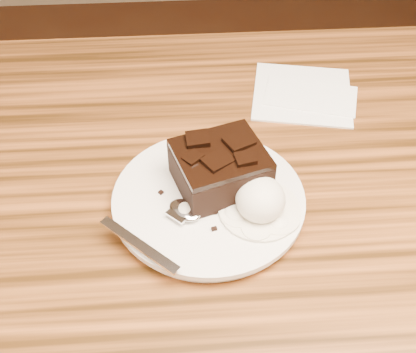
{
  "coord_description": "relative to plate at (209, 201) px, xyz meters",
  "views": [
    {
      "loc": [
        -0.12,
        -0.39,
        1.21
      ],
      "look_at": [
        -0.1,
        0.02,
        0.79
      ],
      "focal_mm": 44.87,
      "sensor_mm": 36.0,
      "label": 1
    }
  ],
  "objects": [
    {
      "name": "spoon",
      "position": [
        -0.03,
        -0.03,
        0.01
      ],
      "size": [
        0.14,
        0.13,
        0.01
      ],
      "primitive_type": null,
      "rotation": [
        0.0,
        0.0,
        0.83
      ],
      "color": "silver",
      "rests_on": "plate"
    },
    {
      "name": "crumb_c",
      "position": [
        0.0,
        -0.05,
        0.01
      ],
      "size": [
        0.01,
        0.01,
        0.0
      ],
      "primitive_type": "cube",
      "rotation": [
        0.0,
        0.0,
        0.24
      ],
      "color": "black",
      "rests_on": "plate"
    },
    {
      "name": "crumb_d",
      "position": [
        0.0,
        -0.03,
        0.01
      ],
      "size": [
        0.01,
        0.01,
        0.0
      ],
      "primitive_type": "cube",
      "rotation": [
        0.0,
        0.0,
        0.09
      ],
      "color": "black",
      "rests_on": "plate"
    },
    {
      "name": "plate",
      "position": [
        0.0,
        0.0,
        0.0
      ],
      "size": [
        0.22,
        0.22,
        0.02
      ],
      "primitive_type": "cylinder",
      "color": "silver",
      "rests_on": "dining_table"
    },
    {
      "name": "crumb_a",
      "position": [
        -0.03,
        -0.01,
        0.01
      ],
      "size": [
        0.01,
        0.01,
        0.0
      ],
      "primitive_type": "cube",
      "rotation": [
        0.0,
        0.0,
        0.28
      ],
      "color": "black",
      "rests_on": "plate"
    },
    {
      "name": "crumb_b",
      "position": [
        -0.05,
        0.01,
        0.01
      ],
      "size": [
        0.01,
        0.01,
        0.0
      ],
      "primitive_type": "cube",
      "rotation": [
        0.0,
        0.0,
        0.74
      ],
      "color": "black",
      "rests_on": "plate"
    },
    {
      "name": "brownie",
      "position": [
        0.01,
        0.02,
        0.03
      ],
      "size": [
        0.12,
        0.11,
        0.05
      ],
      "primitive_type": "cube",
      "rotation": [
        0.0,
        0.0,
        0.31
      ],
      "color": "black",
      "rests_on": "plate"
    },
    {
      "name": "ice_cream_scoop",
      "position": [
        0.06,
        -0.03,
        0.03
      ],
      "size": [
        0.06,
        0.06,
        0.05
      ],
      "primitive_type": "ellipsoid",
      "color": "white",
      "rests_on": "plate"
    },
    {
      "name": "melt_puddle",
      "position": [
        0.06,
        -0.03,
        0.01
      ],
      "size": [
        0.09,
        0.09,
        0.0
      ],
      "primitive_type": "cylinder",
      "color": "silver",
      "rests_on": "plate"
    },
    {
      "name": "napkin",
      "position": [
        0.15,
        0.21,
        -0.01
      ],
      "size": [
        0.17,
        0.17,
        0.01
      ],
      "primitive_type": "cube",
      "rotation": [
        0.0,
        0.0,
        -0.2
      ],
      "color": "white",
      "rests_on": "dining_table"
    }
  ]
}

